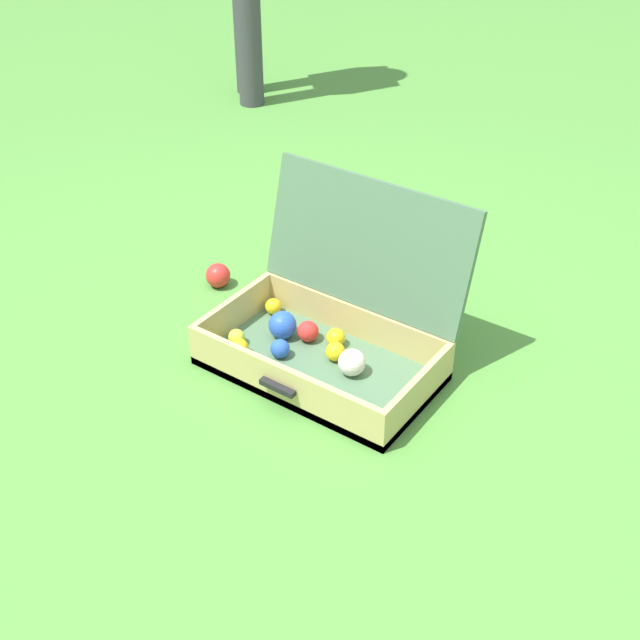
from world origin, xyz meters
name	(u,v)px	position (x,y,z in m)	size (l,w,h in m)	color
ground_plane	(301,377)	(0.00, 0.00, 0.00)	(16.00, 16.00, 0.00)	#4C8C38
open_suitcase	(330,327)	(0.02, 0.12, 0.11)	(0.65, 0.50, 0.49)	#4C7051
stray_ball_on_grass	(218,275)	(-0.51, 0.23, 0.04)	(0.08, 0.08, 0.08)	red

